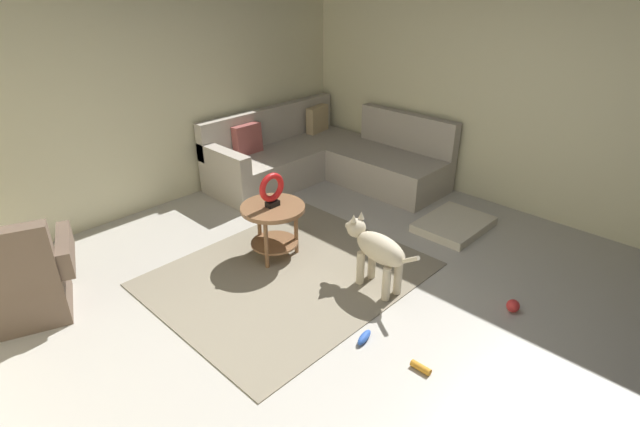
% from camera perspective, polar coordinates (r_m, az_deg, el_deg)
% --- Properties ---
extents(ground_plane, '(6.00, 6.00, 0.10)m').
position_cam_1_polar(ground_plane, '(4.03, 1.74, -12.44)').
color(ground_plane, '#B7B2A8').
extents(wall_back, '(6.00, 0.12, 2.70)m').
position_cam_1_polar(wall_back, '(5.66, -21.27, 13.29)').
color(wall_back, beige).
rests_on(wall_back, ground_plane).
extents(wall_right, '(0.12, 6.00, 2.70)m').
position_cam_1_polar(wall_right, '(5.78, 22.58, 13.34)').
color(wall_right, beige).
rests_on(wall_right, ground_plane).
extents(area_rug, '(2.30, 1.90, 0.01)m').
position_cam_1_polar(area_rug, '(4.49, -3.61, -7.08)').
color(area_rug, gray).
rests_on(area_rug, ground_plane).
extents(sectional_couch, '(2.20, 2.25, 0.88)m').
position_cam_1_polar(sectional_couch, '(6.35, 0.39, 6.41)').
color(sectional_couch, '#B2A899').
rests_on(sectional_couch, ground_plane).
extents(armchair, '(0.96, 0.85, 0.88)m').
position_cam_1_polar(armchair, '(4.46, -31.57, -6.90)').
color(armchair, brown).
rests_on(armchair, ground_plane).
extents(side_table, '(0.60, 0.60, 0.54)m').
position_cam_1_polar(side_table, '(4.56, -5.50, -0.51)').
color(side_table, brown).
rests_on(side_table, ground_plane).
extents(torus_sculpture, '(0.28, 0.08, 0.33)m').
position_cam_1_polar(torus_sculpture, '(4.44, -5.66, 2.87)').
color(torus_sculpture, black).
rests_on(torus_sculpture, side_table).
extents(dog_bed_mat, '(0.80, 0.60, 0.09)m').
position_cam_1_polar(dog_bed_mat, '(5.41, 15.40, -1.24)').
color(dog_bed_mat, beige).
rests_on(dog_bed_mat, ground_plane).
extents(dog, '(0.28, 0.85, 0.63)m').
position_cam_1_polar(dog, '(4.15, 6.64, -4.19)').
color(dog, beige).
rests_on(dog, ground_plane).
extents(dog_toy_ball, '(0.11, 0.11, 0.11)m').
position_cam_1_polar(dog_toy_ball, '(4.31, 21.66, -10.01)').
color(dog_toy_ball, red).
rests_on(dog_toy_ball, ground_plane).
extents(dog_toy_rope, '(0.05, 0.15, 0.05)m').
position_cam_1_polar(dog_toy_rope, '(3.61, 11.71, -17.24)').
color(dog_toy_rope, orange).
rests_on(dog_toy_rope, ground_plane).
extents(dog_toy_bone, '(0.19, 0.10, 0.06)m').
position_cam_1_polar(dog_toy_bone, '(3.77, 5.20, -14.23)').
color(dog_toy_bone, blue).
rests_on(dog_toy_bone, ground_plane).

